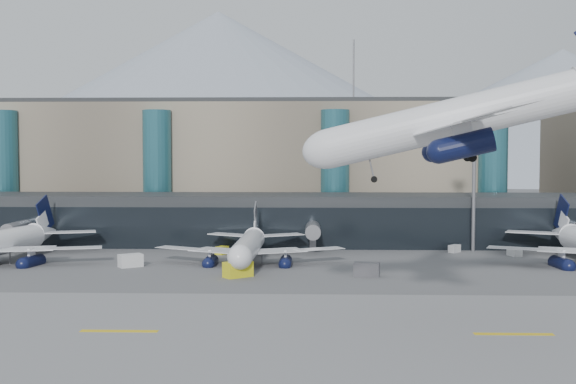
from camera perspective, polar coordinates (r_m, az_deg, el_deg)
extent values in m
plane|color=#515154|center=(89.13, 2.07, -8.73)|extent=(900.00, 900.00, 0.00)
cube|color=slate|center=(74.50, 2.12, -11.06)|extent=(400.00, 40.00, 0.04)
cube|color=gold|center=(77.01, -13.20, -10.65)|extent=(8.00, 1.00, 0.02)
cube|color=gold|center=(77.24, 17.40, -10.66)|extent=(8.00, 1.00, 0.02)
cube|color=black|center=(145.86, 1.97, -2.16)|extent=(170.00, 18.00, 10.00)
cube|color=black|center=(137.09, 1.98, -2.91)|extent=(170.00, 0.40, 8.00)
cylinder|color=slate|center=(145.59, -20.24, -2.67)|extent=(2.80, 14.00, 2.80)
cube|color=slate|center=(145.91, -20.22, -3.84)|extent=(1.20, 1.20, 2.40)
cylinder|color=slate|center=(134.98, 1.98, -2.92)|extent=(2.80, 14.00, 2.80)
cube|color=slate|center=(135.33, 1.98, -4.18)|extent=(1.20, 1.20, 2.40)
cube|color=gray|center=(178.98, -6.09, 1.99)|extent=(130.00, 30.00, 30.00)
cube|color=black|center=(179.39, -6.12, 6.94)|extent=(123.50, 28.00, 1.00)
cylinder|color=#27606D|center=(175.67, -21.54, 1.45)|extent=(6.40, 6.40, 28.00)
cylinder|color=#27606D|center=(164.98, -10.30, 1.52)|extent=(6.40, 6.40, 28.00)
cylinder|color=#27606D|center=(161.41, 3.73, 1.53)|extent=(6.40, 6.40, 28.00)
cylinder|color=#27606D|center=(166.31, 15.88, 1.47)|extent=(6.40, 6.40, 28.00)
cylinder|color=slate|center=(178.68, 5.21, 9.38)|extent=(0.40, 0.40, 16.00)
cone|color=gray|center=(472.49, -5.50, 7.46)|extent=(400.00, 400.00, 110.00)
cone|color=gray|center=(494.64, 20.83, 5.63)|extent=(340.00, 340.00, 85.00)
cylinder|color=slate|center=(138.76, 14.47, 0.59)|extent=(0.70, 0.70, 25.00)
cube|color=slate|center=(138.83, 14.54, 5.87)|extent=(3.00, 1.20, 0.60)
cylinder|color=white|center=(77.68, 14.12, 6.91)|extent=(26.21, 7.39, 4.29)
ellipsoid|color=white|center=(77.57, 4.49, 6.99)|extent=(6.48, 4.98, 4.29)
cube|color=white|center=(68.68, 16.39, 6.81)|extent=(11.70, 19.52, 0.21)
cylinder|color=#0B1133|center=(70.59, 14.93, 4.95)|extent=(5.42, 2.97, 2.36)
cube|color=white|center=(87.00, 14.76, 6.00)|extent=(15.11, 19.01, 0.21)
cylinder|color=#0B1133|center=(84.56, 13.90, 4.62)|extent=(5.42, 2.97, 2.36)
cylinder|color=slate|center=(77.23, 7.37, 4.93)|extent=(0.17, 0.17, 3.43)
cylinder|color=black|center=(77.19, 7.36, 3.81)|extent=(0.79, 0.36, 0.76)
cylinder|color=black|center=(75.06, 15.11, 3.76)|extent=(1.02, 0.50, 0.98)
cylinder|color=black|center=(80.17, 14.70, 3.71)|extent=(1.02, 0.50, 0.98)
cylinder|color=white|center=(129.84, -21.80, -3.16)|extent=(8.36, 25.58, 4.18)
cone|color=white|center=(143.59, -18.24, -2.44)|extent=(5.33, 7.81, 4.18)
cube|color=white|center=(126.77, -17.93, -3.55)|extent=(19.01, 10.68, 0.21)
cylinder|color=#0B1133|center=(126.86, -19.08, -4.54)|extent=(3.12, 5.36, 2.30)
cube|color=white|center=(141.14, -16.46, -2.42)|extent=(10.03, 6.37, 0.17)
cube|color=white|center=(146.13, -19.97, -2.30)|extent=(9.62, 8.58, 0.17)
cube|color=#0B1133|center=(143.63, -18.19, -1.10)|extent=(1.30, 6.20, 7.36)
cube|color=white|center=(142.78, -18.40, -1.63)|extent=(0.99, 4.17, 4.03)
cylinder|color=black|center=(129.89, -20.57, -5.00)|extent=(0.53, 1.00, 0.95)
cylinder|color=white|center=(119.52, -3.11, -3.70)|extent=(4.06, 22.73, 3.76)
ellipsoid|color=white|center=(108.32, -3.71, -4.39)|extent=(3.83, 5.31, 3.76)
cone|color=white|center=(133.92, -2.50, -2.89)|extent=(3.84, 6.53, 3.76)
cube|color=white|center=(120.67, 0.80, -3.92)|extent=(17.03, 11.67, 0.19)
cylinder|color=#0B1133|center=(119.71, -0.15, -4.90)|extent=(2.13, 4.56, 2.07)
cube|color=white|center=(133.58, -0.56, -2.82)|extent=(8.97, 6.74, 0.15)
cube|color=white|center=(122.24, -6.83, -3.86)|extent=(16.98, 12.00, 0.19)
cylinder|color=#0B1133|center=(120.92, -6.01, -4.84)|extent=(2.13, 4.56, 2.07)
cube|color=white|center=(134.38, -4.43, -2.80)|extent=(8.94, 6.89, 0.15)
cube|color=slate|center=(133.97, -2.49, -1.60)|extent=(0.30, 5.61, 6.61)
cube|color=white|center=(133.10, -2.52, -2.11)|extent=(0.31, 3.76, 3.62)
cylinder|color=slate|center=(112.01, -3.51, -5.41)|extent=(0.15, 0.15, 3.01)
cylinder|color=black|center=(112.21, -3.51, -6.07)|extent=(0.25, 0.67, 0.67)
cylinder|color=black|center=(120.77, -1.99, -5.42)|extent=(0.34, 0.86, 0.86)
cylinder|color=black|center=(121.21, -4.13, -5.40)|extent=(0.34, 0.86, 0.86)
cone|color=white|center=(143.03, 20.47, -2.45)|extent=(4.84, 7.71, 4.29)
cube|color=white|center=(125.99, 19.21, -3.57)|extent=(19.54, 12.42, 0.21)
cylinder|color=#0B1133|center=(125.74, 20.39, -4.60)|extent=(2.75, 5.35, 2.36)
cube|color=white|center=(141.07, 18.53, -2.40)|extent=(10.30, 7.26, 0.17)
cube|color=#0B1133|center=(143.09, 20.44, -1.07)|extent=(0.74, 6.41, 7.56)
cube|color=white|center=(142.17, 20.60, -1.62)|extent=(0.62, 4.30, 4.13)
cube|color=silver|center=(119.13, -12.33, -5.31)|extent=(4.20, 3.74, 2.06)
cube|color=gold|center=(131.62, -5.26, -4.61)|extent=(2.44, 2.87, 1.42)
cube|color=#45454A|center=(108.07, 6.23, -6.11)|extent=(4.03, 2.57, 2.09)
cube|color=silver|center=(137.00, 13.01, -4.38)|extent=(2.59, 2.69, 1.39)
cube|color=silver|center=(134.81, 17.46, -4.53)|extent=(2.30, 2.97, 1.53)
cube|color=gold|center=(107.16, -3.98, -6.12)|extent=(4.58, 4.29, 2.28)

